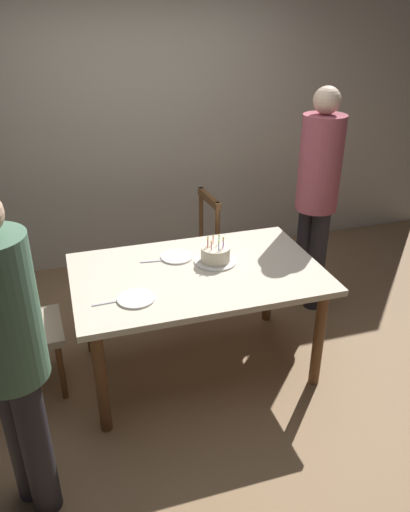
{
  "coord_description": "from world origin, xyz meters",
  "views": [
    {
      "loc": [
        -0.78,
        -2.67,
        2.28
      ],
      "look_at": [
        0.05,
        0.0,
        0.86
      ],
      "focal_mm": 34.84,
      "sensor_mm": 36.0,
      "label": 1
    }
  ],
  "objects_px": {
    "birthday_cake": "(215,255)",
    "chair_upholstered": "(9,323)",
    "dining_table": "(198,283)",
    "chair_spindle_back": "(190,254)",
    "person_guest": "(317,189)",
    "plate_near_celebrant": "(136,299)",
    "person_celebrant": "(8,349)",
    "plate_far_side": "(177,257)"
  },
  "relations": [
    {
      "from": "plate_far_side",
      "to": "plate_near_celebrant",
      "type": "bearing_deg",
      "value": -128.48
    },
    {
      "from": "chair_spindle_back",
      "to": "chair_upholstered",
      "type": "bearing_deg",
      "value": -152.09
    },
    {
      "from": "chair_upholstered",
      "to": "person_guest",
      "type": "xyz_separation_m",
      "value": [
        2.29,
        0.42,
        0.49
      ]
    },
    {
      "from": "chair_upholstered",
      "to": "plate_near_celebrant",
      "type": "bearing_deg",
      "value": -23.72
    },
    {
      "from": "birthday_cake",
      "to": "plate_near_celebrant",
      "type": "height_order",
      "value": "birthday_cake"
    },
    {
      "from": "plate_near_celebrant",
      "to": "plate_far_side",
      "type": "distance_m",
      "value": 0.57
    },
    {
      "from": "dining_table",
      "to": "plate_far_side",
      "type": "height_order",
      "value": "plate_far_side"
    },
    {
      "from": "plate_far_side",
      "to": "person_celebrant",
      "type": "bearing_deg",
      "value": -134.96
    },
    {
      "from": "plate_near_celebrant",
      "to": "person_guest",
      "type": "height_order",
      "value": "person_guest"
    },
    {
      "from": "plate_near_celebrant",
      "to": "plate_far_side",
      "type": "height_order",
      "value": "same"
    },
    {
      "from": "person_celebrant",
      "to": "plate_near_celebrant",
      "type": "bearing_deg",
      "value": 40.66
    },
    {
      "from": "person_celebrant",
      "to": "person_guest",
      "type": "bearing_deg",
      "value": 30.64
    },
    {
      "from": "dining_table",
      "to": "chair_spindle_back",
      "type": "height_order",
      "value": "chair_spindle_back"
    },
    {
      "from": "chair_spindle_back",
      "to": "plate_far_side",
      "type": "bearing_deg",
      "value": -112.84
    },
    {
      "from": "chair_upholstered",
      "to": "person_celebrant",
      "type": "xyz_separation_m",
      "value": [
        0.1,
        -0.88,
        0.42
      ]
    },
    {
      "from": "birthday_cake",
      "to": "chair_spindle_back",
      "type": "bearing_deg",
      "value": 88.12
    },
    {
      "from": "dining_table",
      "to": "birthday_cake",
      "type": "distance_m",
      "value": 0.22
    },
    {
      "from": "birthday_cake",
      "to": "plate_far_side",
      "type": "distance_m",
      "value": 0.27
    },
    {
      "from": "chair_spindle_back",
      "to": "chair_upholstered",
      "type": "xyz_separation_m",
      "value": [
        -1.35,
        -0.72,
        0.07
      ]
    },
    {
      "from": "person_celebrant",
      "to": "person_guest",
      "type": "distance_m",
      "value": 2.55
    },
    {
      "from": "plate_far_side",
      "to": "chair_spindle_back",
      "type": "height_order",
      "value": "chair_spindle_back"
    },
    {
      "from": "dining_table",
      "to": "birthday_cake",
      "type": "bearing_deg",
      "value": 29.69
    },
    {
      "from": "dining_table",
      "to": "person_celebrant",
      "type": "distance_m",
      "value": 1.36
    },
    {
      "from": "plate_far_side",
      "to": "person_celebrant",
      "type": "relative_size",
      "value": 0.13
    },
    {
      "from": "plate_far_side",
      "to": "chair_spindle_back",
      "type": "bearing_deg",
      "value": 67.16
    },
    {
      "from": "dining_table",
      "to": "plate_near_celebrant",
      "type": "xyz_separation_m",
      "value": [
        -0.44,
        -0.22,
        0.1
      ]
    },
    {
      "from": "plate_far_side",
      "to": "chair_upholstered",
      "type": "distance_m",
      "value": 1.13
    },
    {
      "from": "plate_far_side",
      "to": "chair_upholstered",
      "type": "bearing_deg",
      "value": -173.74
    },
    {
      "from": "dining_table",
      "to": "chair_spindle_back",
      "type": "bearing_deg",
      "value": 78.17
    },
    {
      "from": "plate_far_side",
      "to": "chair_spindle_back",
      "type": "relative_size",
      "value": 0.23
    },
    {
      "from": "plate_far_side",
      "to": "person_guest",
      "type": "relative_size",
      "value": 0.12
    },
    {
      "from": "chair_spindle_back",
      "to": "chair_upholstered",
      "type": "distance_m",
      "value": 1.53
    },
    {
      "from": "person_celebrant",
      "to": "person_guest",
      "type": "relative_size",
      "value": 0.94
    },
    {
      "from": "chair_spindle_back",
      "to": "person_celebrant",
      "type": "bearing_deg",
      "value": -128.06
    },
    {
      "from": "birthday_cake",
      "to": "person_celebrant",
      "type": "distance_m",
      "value": 1.5
    },
    {
      "from": "plate_near_celebrant",
      "to": "person_guest",
      "type": "distance_m",
      "value": 1.74
    },
    {
      "from": "plate_near_celebrant",
      "to": "chair_spindle_back",
      "type": "height_order",
      "value": "chair_spindle_back"
    },
    {
      "from": "plate_near_celebrant",
      "to": "person_celebrant",
      "type": "xyz_separation_m",
      "value": [
        -0.64,
        -0.55,
        0.19
      ]
    },
    {
      "from": "chair_upholstered",
      "to": "chair_spindle_back",
      "type": "bearing_deg",
      "value": 27.91
    },
    {
      "from": "birthday_cake",
      "to": "chair_upholstered",
      "type": "height_order",
      "value": "chair_upholstered"
    },
    {
      "from": "chair_spindle_back",
      "to": "dining_table",
      "type": "bearing_deg",
      "value": -101.83
    },
    {
      "from": "plate_near_celebrant",
      "to": "birthday_cake",
      "type": "bearing_deg",
      "value": 27.86
    }
  ]
}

